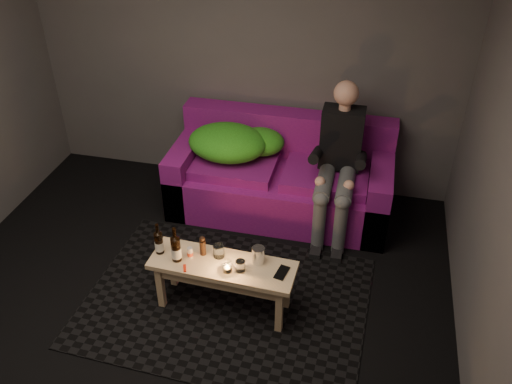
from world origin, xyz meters
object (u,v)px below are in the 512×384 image
Objects in this scene: sofa at (281,178)px; person at (338,159)px; steel_cup at (258,255)px; coffee_table at (223,271)px; beer_bottle_a at (159,242)px; beer_bottle_b at (176,248)px.

person is at bearing -17.37° from sofa.
steel_cup is (0.08, -1.30, 0.19)m from sofa.
steel_cup is at bearing -110.86° from person.
sofa is 1.32m from steel_cup.
coffee_table is at bearing -119.21° from person.
person is 1.24m from steel_cup.
sofa is at bearing 162.63° from person.
beer_bottle_b is (0.15, -0.05, 0.01)m from beer_bottle_a.
steel_cup is at bearing -86.48° from sofa.
person is (0.52, -0.16, 0.38)m from sofa.
person reaches higher than steel_cup.
sofa reaches higher than beer_bottle_b.
person is 5.12× the size of beer_bottle_a.
beer_bottle_a is at bearing -115.32° from sofa.
coffee_table is (-0.17, -1.38, 0.05)m from sofa.
sofa is 1.53m from beer_bottle_a.
beer_bottle_a is at bearing 161.79° from beer_bottle_b.
coffee_table is 0.29m from steel_cup.
person is 1.68m from beer_bottle_a.
coffee_table is at bearing 6.28° from beer_bottle_b.
coffee_table is (-0.68, -1.22, -0.33)m from person.
person is 10.48× the size of steel_cup.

